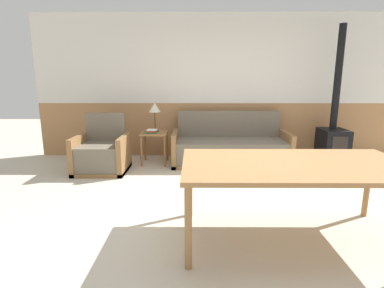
{
  "coord_description": "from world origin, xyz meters",
  "views": [
    {
      "loc": [
        -0.58,
        -3.23,
        1.52
      ],
      "look_at": [
        -0.6,
        1.02,
        0.58
      ],
      "focal_mm": 28.0,
      "sensor_mm": 36.0,
      "label": 1
    }
  ],
  "objects": [
    {
      "name": "ground_plane",
      "position": [
        0.0,
        0.0,
        0.0
      ],
      "size": [
        16.0,
        16.0,
        0.0
      ],
      "primitive_type": "plane",
      "color": "beige"
    },
    {
      "name": "wall_back",
      "position": [
        0.0,
        2.63,
        1.35
      ],
      "size": [
        7.2,
        0.06,
        2.7
      ],
      "color": "#AD7A4C",
      "rests_on": "ground_plane"
    },
    {
      "name": "dining_table",
      "position": [
        0.36,
        -0.57,
        0.7
      ],
      "size": [
        2.08,
        1.09,
        0.76
      ],
      "color": "#9E7042",
      "rests_on": "ground_plane"
    },
    {
      "name": "couch",
      "position": [
        0.08,
        2.05,
        0.27
      ],
      "size": [
        2.07,
        0.85,
        0.92
      ],
      "color": "olive",
      "rests_on": "ground_plane"
    },
    {
      "name": "side_table",
      "position": [
        -1.29,
        2.04,
        0.46
      ],
      "size": [
        0.47,
        0.47,
        0.57
      ],
      "color": "olive",
      "rests_on": "ground_plane"
    },
    {
      "name": "table_lamp",
      "position": [
        -1.28,
        2.12,
        0.98
      ],
      "size": [
        0.21,
        0.21,
        0.52
      ],
      "color": "#4C3823",
      "rests_on": "side_table"
    },
    {
      "name": "armchair",
      "position": [
        -2.1,
        1.56,
        0.29
      ],
      "size": [
        0.83,
        0.75,
        0.94
      ],
      "rotation": [
        0.0,
        0.0,
        0.05
      ],
      "color": "olive",
      "rests_on": "ground_plane"
    },
    {
      "name": "wood_stove",
      "position": [
        1.92,
        2.05,
        0.57
      ],
      "size": [
        0.44,
        0.54,
        2.41
      ],
      "color": "black",
      "rests_on": "ground_plane"
    },
    {
      "name": "book_stack",
      "position": [
        -1.32,
        1.96,
        0.61
      ],
      "size": [
        0.2,
        0.17,
        0.07
      ],
      "color": "#2D7F3D",
      "rests_on": "side_table"
    }
  ]
}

